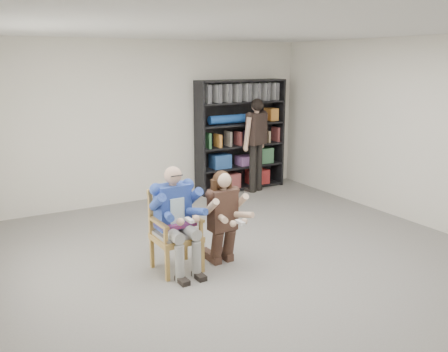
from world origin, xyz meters
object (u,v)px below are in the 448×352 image
kneeling_woman (224,218)px  standing_man (256,146)px  seated_man (176,219)px  bookshelf (241,136)px  armchair (176,231)px

kneeling_woman → standing_man: standing_man is taller
seated_man → standing_man: size_ratio=0.72×
bookshelf → standing_man: (0.16, -0.30, -0.17)m
kneeling_woman → bookshelf: size_ratio=0.56×
seated_man → standing_man: 3.73m
kneeling_woman → standing_man: size_ratio=0.66×
armchair → seated_man: size_ratio=0.77×
seated_man → standing_man: (2.77, 2.49, 0.24)m
seated_man → bookshelf: bookshelf is taller
armchair → kneeling_woman: size_ratio=0.84×
kneeling_woman → standing_man: bearing=47.9°
armchair → standing_man: size_ratio=0.56×
standing_man → armchair: bearing=-156.4°
seated_man → bookshelf: 3.84m
armchair → kneeling_woman: kneeling_woman is taller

